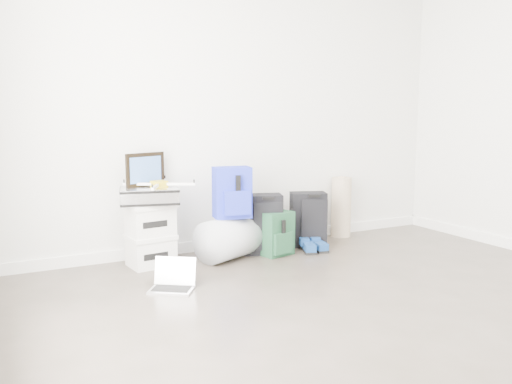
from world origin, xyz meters
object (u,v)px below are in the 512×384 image
carry_on (308,219)px  large_suitcase (263,224)px  laptop (173,282)px  boxes_stack (151,235)px  briefcase (149,196)px  duffel_bag (231,238)px

carry_on → large_suitcase: bearing=-155.2°
carry_on → laptop: (-1.59, -0.63, -0.21)m
boxes_stack → briefcase: bearing=0.0°
briefcase → duffel_bag: size_ratio=0.77×
large_suitcase → briefcase: bearing=-165.7°
briefcase → large_suitcase: (1.03, -0.08, -0.33)m
boxes_stack → large_suitcase: size_ratio=0.98×
boxes_stack → carry_on: size_ratio=1.02×
boxes_stack → duffel_bag: 0.72m
briefcase → carry_on: bearing=12.6°
large_suitcase → laptop: 1.24m
boxes_stack → laptop: boxes_stack is taller
boxes_stack → laptop: bearing=-99.4°
boxes_stack → large_suitcase: bearing=-11.0°
carry_on → laptop: 1.72m
briefcase → duffel_bag: bearing=6.5°
laptop → duffel_bag: bearing=72.5°
duffel_bag → laptop: duffel_bag is taller
boxes_stack → duffel_bag: bearing=-14.2°
duffel_bag → large_suitcase: size_ratio=1.10×
duffel_bag → briefcase: bearing=149.0°
duffel_bag → carry_on: (0.85, 0.05, 0.08)m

